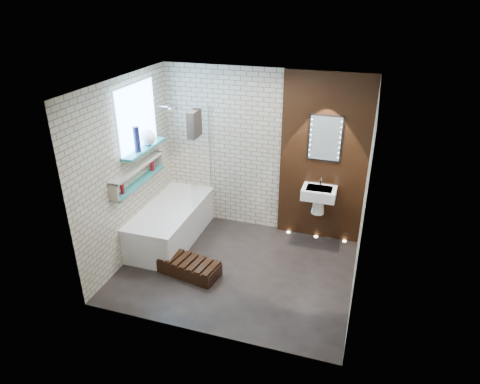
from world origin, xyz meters
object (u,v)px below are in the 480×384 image
(led_mirror, at_px, (325,138))
(walnut_step, at_px, (189,268))
(bathtub, at_px, (171,223))
(washbasin, at_px, (319,196))
(bath_screen, at_px, (201,157))

(led_mirror, distance_m, walnut_step, 2.68)
(led_mirror, bearing_deg, walnut_step, -135.33)
(bathtub, height_order, led_mirror, led_mirror)
(bathtub, bearing_deg, washbasin, 16.01)
(bath_screen, bearing_deg, walnut_step, -77.22)
(washbasin, bearing_deg, bathtub, -163.99)
(bath_screen, xyz_separation_m, led_mirror, (1.82, 0.34, 0.37))
(bath_screen, height_order, walnut_step, bath_screen)
(washbasin, height_order, walnut_step, washbasin)
(bathtub, distance_m, led_mirror, 2.68)
(bathtub, relative_size, walnut_step, 2.05)
(bathtub, xyz_separation_m, led_mirror, (2.17, 0.78, 1.36))
(led_mirror, bearing_deg, bathtub, -160.22)
(led_mirror, relative_size, walnut_step, 0.82)
(bath_screen, distance_m, led_mirror, 1.89)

